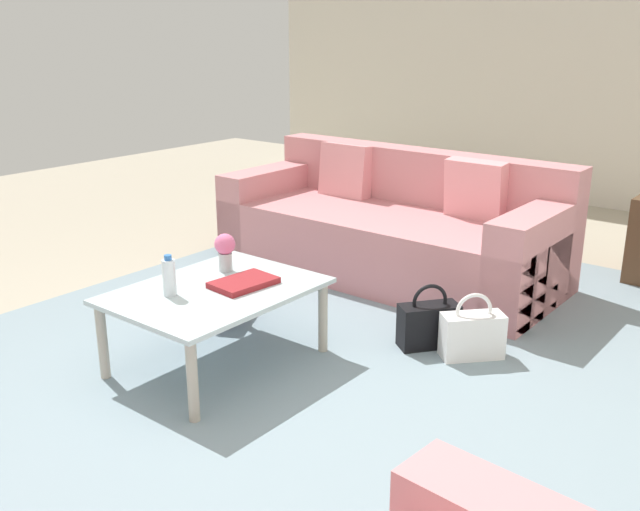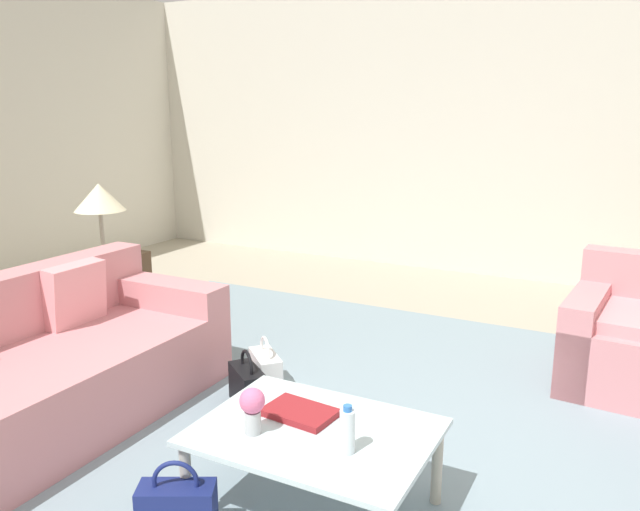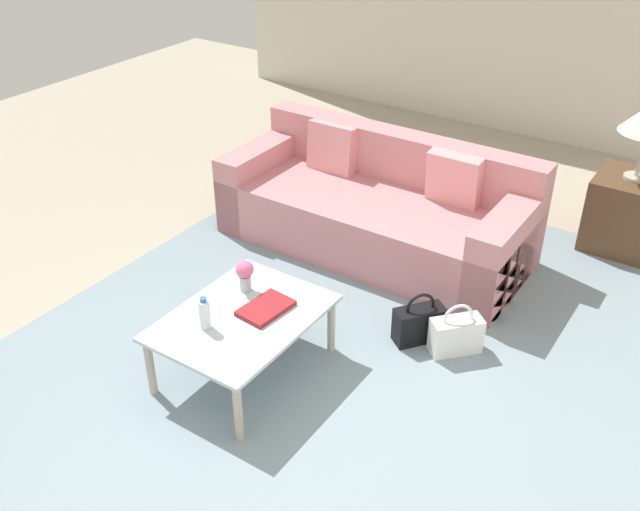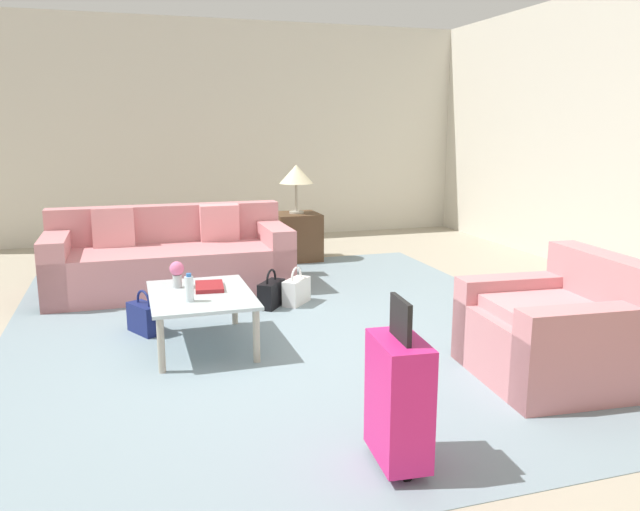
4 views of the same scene
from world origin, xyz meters
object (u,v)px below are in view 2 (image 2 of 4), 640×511
(coffee_table_book, at_px, (300,412))
(flower_vase, at_px, (252,407))
(side_table, at_px, (107,287))
(handbag_black, at_px, (247,386))
(water_bottle, at_px, (347,431))
(handbag_navy, at_px, (177,510))
(table_lamp, at_px, (99,199))
(couch, at_px, (20,382))
(coffee_table, at_px, (315,440))
(handbag_white, at_px, (266,370))

(coffee_table_book, relative_size, flower_vase, 1.54)
(side_table, xyz_separation_m, handbag_black, (1.95, -0.77, -0.16))
(flower_vase, relative_size, handbag_black, 0.57)
(water_bottle, distance_m, handbag_navy, 0.80)
(side_table, bearing_deg, handbag_navy, -38.89)
(side_table, relative_size, table_lamp, 0.98)
(couch, height_order, coffee_table_book, couch)
(coffee_table, height_order, handbag_black, coffee_table)
(coffee_table, relative_size, coffee_table_book, 3.18)
(flower_vase, bearing_deg, handbag_black, 125.73)
(couch, xyz_separation_m, water_bottle, (1.99, 0.00, 0.21))
(handbag_black, bearing_deg, handbag_navy, -69.89)
(flower_vase, xyz_separation_m, handbag_black, (-0.63, 0.88, -0.41))
(side_table, height_order, handbag_white, side_table)
(couch, xyz_separation_m, handbag_black, (0.94, 0.83, -0.16))
(couch, bearing_deg, side_table, 122.14)
(couch, distance_m, flower_vase, 1.59)
(couch, xyz_separation_m, handbag_white, (0.92, 1.07, -0.16))
(coffee_table, relative_size, flower_vase, 4.90)
(coffee_table, xyz_separation_m, handbag_black, (-0.85, 0.73, -0.23))
(couch, bearing_deg, flower_vase, -1.82)
(table_lamp, relative_size, handbag_black, 1.65)
(handbag_black, distance_m, handbag_white, 0.25)
(couch, height_order, handbag_white, couch)
(water_bottle, bearing_deg, handbag_white, 135.11)
(couch, relative_size, flower_vase, 11.43)
(couch, xyz_separation_m, side_table, (-1.01, 1.60, -0.00))
(flower_vase, distance_m, table_lamp, 3.10)
(water_bottle, xyz_separation_m, handbag_navy, (-0.64, -0.31, -0.38))
(couch, bearing_deg, water_bottle, 0.00)
(water_bottle, xyz_separation_m, side_table, (-3.00, 1.60, -0.22))
(flower_vase, bearing_deg, coffee_table, 34.29)
(handbag_black, relative_size, handbag_navy, 1.00)
(table_lamp, bearing_deg, handbag_navy, -38.89)
(flower_vase, xyz_separation_m, side_table, (-2.58, 1.65, -0.25))
(coffee_table_book, height_order, handbag_navy, coffee_table_book)
(water_bottle, distance_m, side_table, 3.41)
(flower_vase, bearing_deg, coffee_table_book, 66.50)
(handbag_black, relative_size, handbag_white, 1.00)
(side_table, distance_m, handbag_navy, 3.04)
(coffee_table, distance_m, handbag_white, 1.33)
(coffee_table_book, bearing_deg, couch, -168.21)
(flower_vase, height_order, handbag_black, flower_vase)
(side_table, bearing_deg, water_bottle, -28.07)
(side_table, bearing_deg, handbag_white, -15.31)
(coffee_table, xyz_separation_m, table_lamp, (-2.80, 1.50, 0.68))
(couch, relative_size, coffee_table_book, 7.43)
(handbag_black, height_order, handbag_navy, same)
(handbag_navy, bearing_deg, side_table, 141.11)
(flower_vase, height_order, handbag_white, flower_vase)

